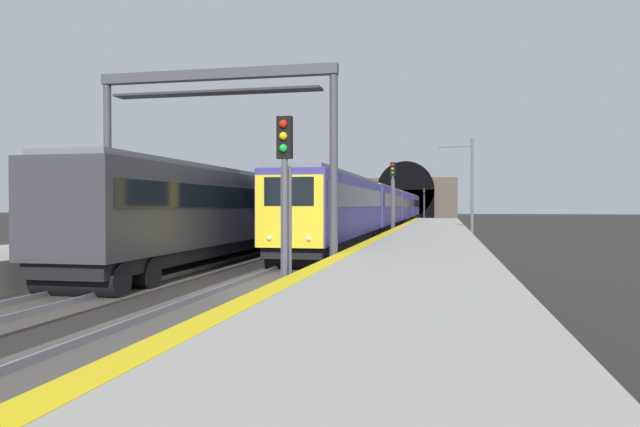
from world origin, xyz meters
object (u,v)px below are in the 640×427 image
railway_signal_mid (393,193)px  railway_signal_far (424,200)px  train_adjacent_platform (307,208)px  railway_signal_near (285,191)px  catenary_mast_near (471,188)px  train_main_approaching (390,207)px  overhead_signal_gantry (216,121)px

railway_signal_mid → railway_signal_far: (70.34, 0.00, 0.04)m
train_adjacent_platform → railway_signal_mid: size_ratio=9.80×
train_adjacent_platform → railway_signal_near: size_ratio=11.98×
railway_signal_mid → catenary_mast_near: 6.05m
train_main_approaching → train_adjacent_platform: 19.96m
train_adjacent_platform → overhead_signal_gantry: size_ratio=6.64×
train_main_approaching → railway_signal_near: railway_signal_near is taller
train_main_approaching → catenary_mast_near: (-18.30, -7.53, 1.43)m
train_main_approaching → overhead_signal_gantry: size_ratio=9.46×
railway_signal_near → railway_signal_mid: size_ratio=0.82×
train_main_approaching → railway_signal_mid: 16.66m
overhead_signal_gantry → catenary_mast_near: size_ratio=1.17×
railway_signal_near → catenary_mast_near: catenary_mast_near is taller
railway_signal_near → overhead_signal_gantry: bearing=-142.9°
railway_signal_mid → train_main_approaching: bearing=-173.9°
train_main_approaching → overhead_signal_gantry: bearing=-3.0°
train_main_approaching → train_adjacent_platform: train_adjacent_platform is taller
train_adjacent_platform → railway_signal_far: bearing=-5.0°
railway_signal_near → railway_signal_far: railway_signal_far is taller
train_adjacent_platform → railway_signal_near: (-28.23, -6.05, 0.56)m
train_main_approaching → railway_signal_near: (-47.73, -1.76, 0.52)m
train_adjacent_platform → catenary_mast_near: (1.19, -11.83, 1.47)m
railway_signal_mid → overhead_signal_gantry: overhead_signal_gantry is taller
train_main_approaching → train_adjacent_platform: bearing=-12.5°
railway_signal_far → overhead_signal_gantry: (-96.38, 3.90, 1.95)m
train_main_approaching → railway_signal_mid: railway_signal_mid is taller
railway_signal_far → overhead_signal_gantry: 96.48m
train_main_approaching → catenary_mast_near: catenary_mast_near is taller
railway_signal_far → railway_signal_near: bearing=0.0°
train_adjacent_platform → train_main_approaching: bearing=-12.7°
overhead_signal_gantry → train_main_approaching: bearing=-2.9°
train_main_approaching → railway_signal_far: 53.85m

